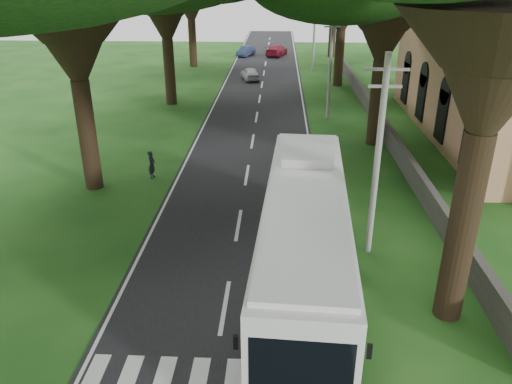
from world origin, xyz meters
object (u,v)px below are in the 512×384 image
(distant_car_a, at_px, (250,73))
(distant_car_c, at_px, (276,50))
(distant_car_b, at_px, (246,51))
(pole_far, at_px, (314,32))
(pole_mid, at_px, (330,64))
(coach_bus, at_px, (304,237))
(pole_near, at_px, (378,156))
(pedestrian, at_px, (152,164))

(distant_car_a, relative_size, distant_car_c, 0.76)
(distant_car_a, relative_size, distant_car_b, 1.00)
(pole_far, xyz_separation_m, distant_car_a, (-6.83, -5.68, -3.51))
(pole_mid, relative_size, coach_bus, 0.60)
(coach_bus, bearing_deg, pole_near, 46.62)
(pole_far, height_order, distant_car_c, pole_far)
(pole_far, bearing_deg, pole_mid, -90.00)
(distant_car_a, bearing_deg, distant_car_b, -99.09)
(pole_far, height_order, pedestrian, pole_far)
(pole_far, distance_m, distant_car_a, 9.55)
(distant_car_a, xyz_separation_m, pedestrian, (-3.89, -26.86, 0.10))
(distant_car_a, height_order, distant_car_c, distant_car_c)
(pole_near, xyz_separation_m, coach_bus, (-2.80, -2.65, -2.09))
(coach_bus, bearing_deg, distant_car_c, 94.73)
(coach_bus, relative_size, distant_car_b, 3.54)
(coach_bus, bearing_deg, distant_car_a, 99.38)
(pole_mid, distance_m, pedestrian, 16.85)
(pole_near, bearing_deg, pole_far, 90.00)
(distant_car_a, bearing_deg, pole_near, 86.79)
(distant_car_c, bearing_deg, pole_far, 127.49)
(coach_bus, distance_m, pedestrian, 12.91)
(distant_car_a, bearing_deg, pole_far, -154.72)
(coach_bus, relative_size, distant_car_a, 3.52)
(distant_car_b, distance_m, pedestrian, 42.46)
(coach_bus, xyz_separation_m, distant_car_b, (-5.49, 52.50, -1.44))
(distant_car_b, xyz_separation_m, pedestrian, (-2.43, -42.39, 0.12))
(pole_near, height_order, coach_bus, pole_near)
(pole_mid, xyz_separation_m, coach_bus, (-2.80, -22.65, -2.09))
(pole_mid, height_order, distant_car_c, pole_mid)
(pole_mid, bearing_deg, distant_car_a, 115.49)
(distant_car_c, bearing_deg, distant_car_a, 95.94)
(pole_near, relative_size, distant_car_b, 2.13)
(pole_near, height_order, distant_car_b, pole_near)
(coach_bus, bearing_deg, pole_far, 89.41)
(pole_near, relative_size, distant_car_c, 1.61)
(distant_car_a, bearing_deg, coach_bus, 81.76)
(pole_mid, xyz_separation_m, distant_car_c, (-4.24, 30.31, -3.43))
(coach_bus, distance_m, distant_car_b, 52.81)
(pole_mid, relative_size, pedestrian, 5.21)
(distant_car_c, bearing_deg, pole_mid, 113.09)
(distant_car_a, xyz_separation_m, distant_car_b, (-1.46, 15.53, -0.02))
(pole_near, distance_m, pedestrian, 13.50)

